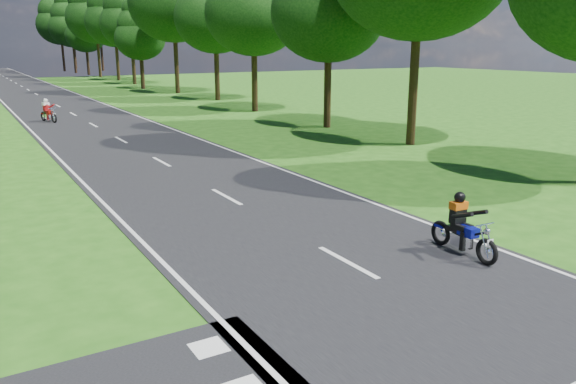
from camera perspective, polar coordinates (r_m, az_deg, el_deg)
ground at (r=10.36m, az=12.75°, el=-10.59°), size 160.00×160.00×0.00m
main_road at (r=57.26m, az=-24.21°, el=9.05°), size 7.00×140.00×0.02m
road_markings at (r=55.39m, az=-24.11°, el=8.92°), size 7.40×140.00×0.01m
treeline at (r=67.37m, az=-24.81°, el=16.70°), size 40.00×115.35×14.78m
rider_near_blue at (r=12.45m, az=17.45°, el=-3.14°), size 0.62×1.64×1.35m
rider_far_red at (r=35.86m, az=-23.20°, el=7.63°), size 1.00×1.70×1.35m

